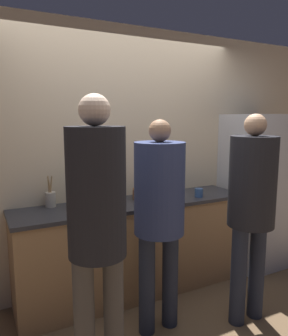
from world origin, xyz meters
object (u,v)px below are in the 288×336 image
refrigerator (256,191)px  cup_blue (199,193)px  person_center (159,205)px  potted_plant (81,193)px  fruit_bowl (150,194)px  cup_red (113,197)px  person_left (97,220)px  person_right (252,199)px  bottle_green (167,184)px  utensil_crock (50,199)px

refrigerator → cup_blue: (-0.88, -0.08, 0.09)m
person_center → potted_plant: size_ratio=6.86×
fruit_bowl → cup_red: (-0.36, 0.09, -0.02)m
person_left → potted_plant: size_ratio=7.46×
fruit_bowl → cup_red: size_ratio=3.90×
person_center → potted_plant: (-0.43, 0.63, 0.01)m
person_right → fruit_bowl: person_right is taller
cup_blue → person_right: bearing=-90.9°
person_right → bottle_green: bearing=98.7°
person_left → person_right: size_ratio=1.06×
person_right → cup_blue: bearing=89.1°
utensil_crock → cup_red: bearing=-6.8°
person_center → person_right: bearing=-18.4°
person_center → utensil_crock: person_center is taller
utensil_crock → potted_plant: (0.24, -0.16, 0.06)m
person_center → potted_plant: bearing=124.2°
utensil_crock → cup_red: size_ratio=3.24×
fruit_bowl → person_center: bearing=-112.4°
refrigerator → bottle_green: size_ratio=7.22×
person_center → refrigerator: bearing=19.1°
refrigerator → person_right: refrigerator is taller
cup_blue → potted_plant: potted_plant is taller
refrigerator → fruit_bowl: 1.37m
person_right → fruit_bowl: (-0.47, 0.87, -0.09)m
person_center → bottle_green: person_center is taller
refrigerator → person_right: 1.22m
potted_plant → person_left: bearing=-101.1°
utensil_crock → cup_blue: bearing=-12.6°
person_right → potted_plant: bearing=142.9°
bottle_green → potted_plant: size_ratio=0.98×
fruit_bowl → potted_plant: size_ratio=1.37×
person_left → fruit_bowl: size_ratio=5.44×
bottle_green → cup_red: 0.67m
bottle_green → cup_blue: bottle_green is taller
person_left → cup_red: size_ratio=21.18×
potted_plant → cup_blue: bearing=-7.7°
refrigerator → person_left: (-2.24, -0.89, 0.24)m
person_right → utensil_crock: person_right is taller
person_left → person_center: person_left is taller
refrigerator → utensil_crock: size_ratio=6.18×
person_center → bottle_green: bearing=54.8°
utensil_crock → refrigerator: bearing=-5.7°
refrigerator → potted_plant: bearing=177.9°
utensil_crock → bottle_green: utensil_crock is taller
cup_red → potted_plant: (-0.33, -0.09, 0.09)m
refrigerator → person_right: size_ratio=1.00×
utensil_crock → bottle_green: 1.24m
refrigerator → bottle_green: bearing=166.9°
person_left → bottle_green: 1.65m
fruit_bowl → refrigerator: bearing=-3.0°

